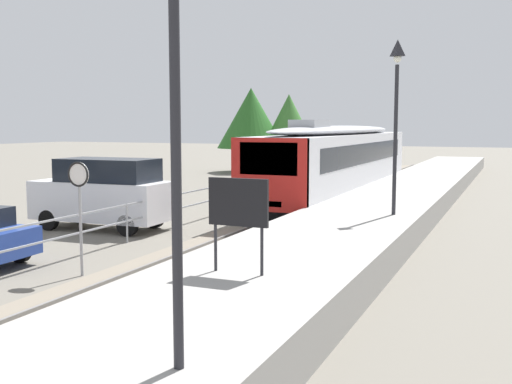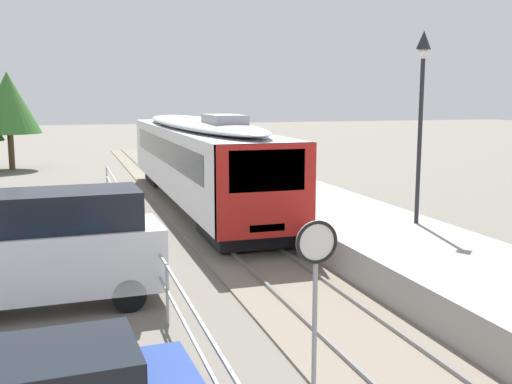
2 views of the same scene
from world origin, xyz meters
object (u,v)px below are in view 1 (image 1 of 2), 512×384
(commuter_train, at_px, (339,157))
(parked_van_white, at_px, (103,193))
(speed_limit_sign, at_px, (79,190))
(platform_lamp_mid_platform, at_px, (396,94))
(platform_notice_board, at_px, (238,206))
(platform_lamp_near_end, at_px, (174,38))

(commuter_train, height_order, parked_van_white, commuter_train)
(commuter_train, relative_size, speed_limit_sign, 6.45)
(speed_limit_sign, bearing_deg, parked_van_white, 122.58)
(commuter_train, xyz_separation_m, platform_lamp_mid_platform, (4.37, -9.30, 2.48))
(platform_notice_board, relative_size, parked_van_white, 0.36)
(platform_notice_board, bearing_deg, platform_lamp_mid_platform, 81.70)
(platform_lamp_mid_platform, xyz_separation_m, parked_van_white, (-9.89, -1.49, -3.33))
(parked_van_white, bearing_deg, platform_notice_board, -40.15)
(platform_lamp_mid_platform, distance_m, platform_notice_board, 9.17)
(commuter_train, distance_m, platform_notice_board, 18.31)
(commuter_train, relative_size, platform_lamp_near_end, 3.38)
(commuter_train, bearing_deg, parked_van_white, -117.12)
(platform_lamp_near_end, relative_size, speed_limit_sign, 1.91)
(commuter_train, distance_m, parked_van_white, 12.14)
(commuter_train, height_order, platform_lamp_mid_platform, platform_lamp_mid_platform)
(platform_lamp_near_end, relative_size, platform_notice_board, 2.97)
(platform_lamp_mid_platform, bearing_deg, parked_van_white, -171.46)
(platform_notice_board, bearing_deg, commuter_train, 99.72)
(platform_lamp_mid_platform, bearing_deg, commuter_train, 115.17)
(commuter_train, xyz_separation_m, parked_van_white, (-5.52, -10.78, -0.85))
(commuter_train, distance_m, speed_limit_sign, 16.63)
(platform_lamp_mid_platform, height_order, speed_limit_sign, platform_lamp_mid_platform)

